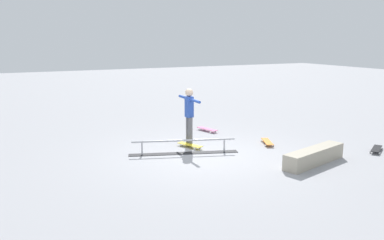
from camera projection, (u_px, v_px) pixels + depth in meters
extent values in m
plane|color=#9E9EA3|center=(203.00, 155.00, 10.40)|extent=(60.00, 60.00, 0.00)
cube|color=black|center=(184.00, 153.00, 10.54)|extent=(2.83, 1.15, 0.01)
cylinder|color=#B7B7BC|center=(224.00, 145.00, 10.65)|extent=(0.04, 0.04, 0.36)
cylinder|color=#B7B7BC|center=(142.00, 148.00, 10.37)|extent=(0.04, 0.04, 0.36)
cylinder|color=#B7B7BC|center=(184.00, 140.00, 10.47)|extent=(2.62, 0.92, 0.05)
cube|color=#B2A893|center=(314.00, 156.00, 9.65)|extent=(2.07, 0.92, 0.38)
cylinder|color=slate|center=(188.00, 131.00, 11.34)|extent=(0.12, 0.12, 0.83)
cylinder|color=slate|center=(190.00, 132.00, 11.19)|extent=(0.12, 0.12, 0.83)
cube|color=#2D51B7|center=(189.00, 107.00, 11.12)|extent=(0.19, 0.22, 0.58)
sphere|color=beige|center=(189.00, 92.00, 11.04)|extent=(0.22, 0.22, 0.22)
cylinder|color=#2D51B7|center=(184.00, 97.00, 11.42)|extent=(0.08, 0.55, 0.08)
cylinder|color=#2D51B7|center=(195.00, 101.00, 10.74)|extent=(0.08, 0.55, 0.08)
cube|color=yellow|center=(190.00, 145.00, 11.11)|extent=(0.48, 0.82, 0.02)
cylinder|color=white|center=(180.00, 146.00, 11.21)|extent=(0.05, 0.06, 0.05)
cylinder|color=white|center=(186.00, 144.00, 11.38)|extent=(0.05, 0.06, 0.05)
cylinder|color=white|center=(194.00, 149.00, 10.86)|extent=(0.05, 0.06, 0.05)
cylinder|color=white|center=(200.00, 147.00, 11.02)|extent=(0.05, 0.06, 0.05)
cube|color=#E05993|center=(207.00, 129.00, 13.06)|extent=(0.41, 0.82, 0.02)
cylinder|color=white|center=(215.00, 131.00, 12.95)|extent=(0.04, 0.06, 0.05)
cylinder|color=white|center=(210.00, 132.00, 12.80)|extent=(0.04, 0.06, 0.05)
cylinder|color=white|center=(204.00, 128.00, 13.35)|extent=(0.04, 0.06, 0.05)
cylinder|color=white|center=(199.00, 130.00, 13.20)|extent=(0.04, 0.06, 0.05)
cube|color=black|center=(376.00, 149.00, 10.72)|extent=(0.78, 0.59, 0.02)
cylinder|color=white|center=(380.00, 153.00, 10.45)|extent=(0.06, 0.05, 0.05)
cylinder|color=white|center=(370.00, 152.00, 10.56)|extent=(0.06, 0.05, 0.05)
cylinder|color=white|center=(382.00, 149.00, 10.90)|extent=(0.06, 0.05, 0.05)
cylinder|color=white|center=(373.00, 148.00, 11.02)|extent=(0.06, 0.05, 0.05)
cube|color=orange|center=(267.00, 141.00, 11.46)|extent=(0.51, 0.81, 0.02)
cylinder|color=white|center=(273.00, 146.00, 11.21)|extent=(0.05, 0.06, 0.05)
cylinder|color=white|center=(265.00, 146.00, 11.20)|extent=(0.05, 0.06, 0.05)
cylinder|color=white|center=(269.00, 141.00, 11.74)|extent=(0.05, 0.06, 0.05)
cylinder|color=white|center=(261.00, 141.00, 11.74)|extent=(0.05, 0.06, 0.05)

